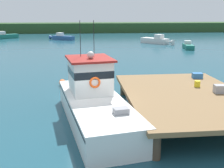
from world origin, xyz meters
name	(u,v)px	position (x,y,z in m)	size (l,w,h in m)	color
ground_plane	(91,119)	(0.00, 0.00, 0.00)	(200.00, 200.00, 0.00)	#1E4C5B
dock	(186,96)	(4.80, 0.00, 1.07)	(6.00, 9.00, 1.20)	#4C3D2D
main_fishing_boat	(93,100)	(0.10, 0.08, 1.01)	(3.92, 9.97, 4.80)	white
crate_stack_mid_dock	(197,76)	(6.72, 3.17, 1.36)	(0.60, 0.44, 0.32)	#3370B2
crate_single_far	(220,89)	(6.57, -0.08, 1.41)	(0.60, 0.44, 0.41)	#9E9EA3
bait_bucket	(197,84)	(5.89, 1.18, 1.37)	(0.32, 0.32, 0.34)	yellow
moored_boat_mid_harbor	(188,46)	(14.95, 26.14, 0.39)	(1.76, 4.51, 1.13)	#196B5B
moored_boat_off_the_point	(62,37)	(-4.26, 41.47, 0.46)	(5.06, 3.60, 1.34)	#285184
moored_boat_far_right	(157,40)	(12.19, 33.12, 0.53)	(4.94, 5.35, 1.55)	silver
moored_boat_near_channel	(4,36)	(-15.87, 44.85, 0.51)	(5.34, 4.37, 1.47)	#196B5B
mooring_buoy_outer	(62,82)	(-1.88, 6.80, 0.24)	(0.48, 0.48, 0.48)	#EA5B19
mooring_buoy_channel_marker	(71,68)	(-1.46, 12.32, 0.22)	(0.44, 0.44, 0.44)	silver
far_shoreline	(83,27)	(0.00, 62.00, 1.20)	(120.00, 8.00, 2.40)	#284723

